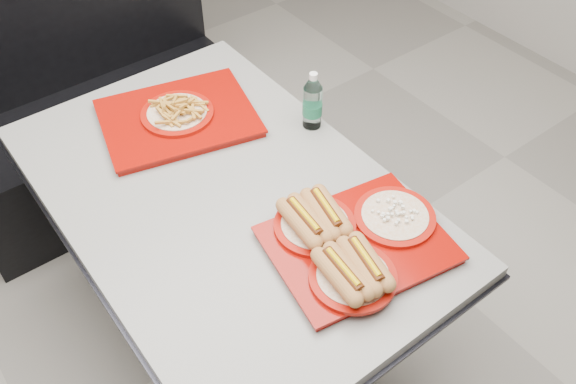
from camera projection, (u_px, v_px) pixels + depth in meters
ground at (239, 326)px, 2.36m from camera, size 6.00×6.00×0.00m
diner_table at (228, 227)px, 1.94m from camera, size 0.92×1.42×0.75m
booth_bench at (94, 105)px, 2.68m from camera, size 1.30×0.57×1.35m
tray_near at (351, 241)px, 1.64m from camera, size 0.52×0.45×0.10m
tray_far at (178, 115)px, 2.03m from camera, size 0.58×0.50×0.10m
water_bottle at (312, 104)px, 1.97m from camera, size 0.07×0.07×0.21m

